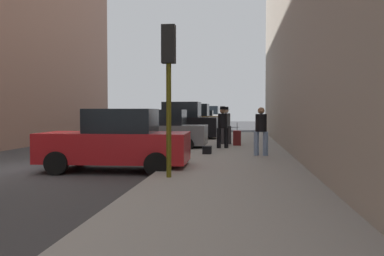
{
  "coord_description": "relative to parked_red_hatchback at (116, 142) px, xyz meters",
  "views": [
    {
      "loc": [
        6.2,
        -12.01,
        1.73
      ],
      "look_at": [
        4.1,
        6.31,
        0.99
      ],
      "focal_mm": 40.0,
      "sensor_mm": 36.0,
      "label": 1
    }
  ],
  "objects": [
    {
      "name": "fire_hydrant",
      "position": [
        1.8,
        8.05,
        -0.35
      ],
      "size": [
        0.42,
        0.22,
        0.7
      ],
      "color": "red",
      "rests_on": "sidewalk"
    },
    {
      "name": "parked_black_suv",
      "position": [
        -0.0,
        12.6,
        0.18
      ],
      "size": [
        4.67,
        2.2,
        2.25
      ],
      "color": "black",
      "rests_on": "ground_plane"
    },
    {
      "name": "traffic_light",
      "position": [
        1.85,
        -1.93,
        1.91
      ],
      "size": [
        0.32,
        0.32,
        3.6
      ],
      "color": "#514C0F",
      "rests_on": "sidewalk"
    },
    {
      "name": "parked_white_van",
      "position": [
        -0.0,
        32.71,
        0.18
      ],
      "size": [
        4.61,
        2.09,
        2.25
      ],
      "color": "silver",
      "rests_on": "ground_plane"
    },
    {
      "name": "parked_dark_green_sedan",
      "position": [
        0.0,
        25.78,
        0.0
      ],
      "size": [
        4.21,
        2.07,
        1.79
      ],
      "color": "#193828",
      "rests_on": "ground_plane"
    },
    {
      "name": "duffel_bag",
      "position": [
        2.32,
        3.76,
        -0.56
      ],
      "size": [
        0.32,
        0.44,
        0.28
      ],
      "color": "black",
      "rests_on": "sidewalk"
    },
    {
      "name": "ground_plane",
      "position": [
        -2.65,
        0.08,
        -0.85
      ],
      "size": [
        120.0,
        120.0,
        0.0
      ],
      "primitive_type": "plane",
      "color": "#38383A"
    },
    {
      "name": "pedestrian_with_fedora",
      "position": [
        2.78,
        6.24,
        0.29
      ],
      "size": [
        0.52,
        0.46,
        1.78
      ],
      "color": "black",
      "rests_on": "sidewalk"
    },
    {
      "name": "pedestrian_in_jeans",
      "position": [
        4.27,
        3.37,
        0.26
      ],
      "size": [
        0.51,
        0.41,
        1.71
      ],
      "color": "#728CB2",
      "rests_on": "sidewalk"
    },
    {
      "name": "sidewalk",
      "position": [
        3.35,
        0.08,
        -0.77
      ],
      "size": [
        4.0,
        40.0,
        0.15
      ],
      "primitive_type": "cube",
      "color": "gray",
      "rests_on": "ground_plane"
    },
    {
      "name": "parked_gray_coupe",
      "position": [
        0.0,
        6.59,
        0.0
      ],
      "size": [
        4.23,
        2.11,
        1.79
      ],
      "color": "slate",
      "rests_on": "ground_plane"
    },
    {
      "name": "pedestrian_with_beanie",
      "position": [
        2.85,
        8.48,
        0.29
      ],
      "size": [
        0.53,
        0.48,
        1.78
      ],
      "color": "#333338",
      "rests_on": "sidewalk"
    },
    {
      "name": "parked_red_hatchback",
      "position": [
        0.0,
        0.0,
        0.0
      ],
      "size": [
        4.24,
        2.13,
        1.79
      ],
      "color": "#B2191E",
      "rests_on": "ground_plane"
    },
    {
      "name": "rolling_suitcase",
      "position": [
        3.38,
        7.85,
        -0.36
      ],
      "size": [
        0.36,
        0.56,
        1.04
      ],
      "color": "#591414",
      "rests_on": "sidewalk"
    },
    {
      "name": "parked_bronze_suv",
      "position": [
        -0.0,
        19.13,
        0.18
      ],
      "size": [
        4.66,
        2.18,
        2.25
      ],
      "color": "brown",
      "rests_on": "ground_plane"
    }
  ]
}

